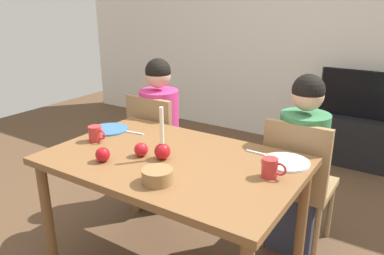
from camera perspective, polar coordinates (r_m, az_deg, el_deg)
back_wall at (r=4.30m, az=18.21°, el=14.36°), size 6.40×0.10×2.60m
dining_table at (r=2.11m, az=-2.96°, el=-6.72°), size 1.40×0.90×0.75m
chair_left at (r=2.94m, az=-5.27°, el=-2.40°), size 0.40×0.40×0.90m
chair_right at (r=2.47m, az=15.86°, el=-7.47°), size 0.40×0.40×0.90m
person_left_child at (r=2.95m, az=-4.92°, el=-1.16°), size 0.30×0.30×1.17m
person_right_child at (r=2.47m, az=16.21°, el=-5.98°), size 0.30×0.30×1.17m
tv_stand at (r=4.10m, az=23.68°, el=-1.76°), size 0.64×0.40×0.48m
tv at (r=3.97m, az=24.57°, el=4.60°), size 0.79×0.05×0.46m
candle_centerpiece at (r=2.04m, az=-4.55°, el=-3.19°), size 0.09×0.09×0.30m
plate_left at (r=2.56m, az=-12.55°, el=-0.27°), size 0.25×0.25×0.01m
plate_right at (r=2.07m, az=14.17°, el=-5.14°), size 0.25×0.25×0.01m
mug_left at (r=2.37m, az=-14.50°, el=-0.92°), size 0.13×0.08×0.10m
mug_right at (r=1.88m, az=11.90°, el=-6.05°), size 0.13×0.08×0.10m
fork_left at (r=2.48m, az=-9.17°, el=-0.73°), size 0.18×0.04×0.01m
fork_right at (r=2.15m, az=10.45°, el=-3.96°), size 0.18×0.02×0.01m
bowl_walnuts at (r=1.80m, az=-5.30°, el=-7.39°), size 0.15×0.15×0.07m
apple_near_candle at (r=2.07m, az=-13.47°, el=-4.03°), size 0.08×0.08×0.08m
apple_by_left_plate at (r=2.10m, az=-7.77°, el=-3.35°), size 0.08×0.08×0.08m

